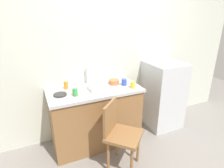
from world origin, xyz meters
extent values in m
plane|color=gray|center=(0.00, 0.00, 0.00)|extent=(8.00, 8.00, 0.00)
cube|color=silver|center=(0.00, 1.00, 1.34)|extent=(4.80, 0.10, 2.68)
cube|color=olive|center=(-0.41, 0.65, 0.42)|extent=(1.26, 0.60, 0.84)
cube|color=#B7B7BC|center=(-0.41, 0.65, 0.86)|extent=(1.30, 0.64, 0.04)
cylinder|color=#B7B7BC|center=(-0.44, 0.90, 1.01)|extent=(0.02, 0.02, 0.25)
cube|color=silver|center=(0.82, 0.66, 0.57)|extent=(0.57, 0.59, 1.13)
cylinder|color=olive|center=(-0.26, -0.19, 0.23)|extent=(0.04, 0.04, 0.45)
cylinder|color=olive|center=(-0.04, 0.02, 0.23)|extent=(0.04, 0.04, 0.45)
cylinder|color=olive|center=(-0.46, 0.02, 0.23)|extent=(0.04, 0.04, 0.45)
cylinder|color=olive|center=(-0.25, 0.23, 0.23)|extent=(0.04, 0.04, 0.45)
cube|color=olive|center=(-0.25, 0.02, 0.47)|extent=(0.57, 0.57, 0.04)
cube|color=olive|center=(-0.38, 0.15, 0.69)|extent=(0.28, 0.27, 0.40)
cube|color=white|center=(-0.35, 0.60, 0.91)|extent=(0.28, 0.20, 0.05)
cylinder|color=#C67042|center=(-0.08, 0.71, 0.92)|extent=(0.16, 0.16, 0.07)
cylinder|color=#2D2D2D|center=(-0.88, 0.62, 0.89)|extent=(0.17, 0.17, 0.02)
cylinder|color=blue|center=(0.04, 0.61, 0.93)|extent=(0.08, 0.08, 0.09)
cylinder|color=orange|center=(-0.77, 0.81, 0.94)|extent=(0.06, 0.06, 0.11)
cylinder|color=green|center=(-0.71, 0.52, 0.93)|extent=(0.07, 0.07, 0.10)
cylinder|color=yellow|center=(0.10, 0.46, 0.93)|extent=(0.07, 0.07, 0.09)
camera|label=1|loc=(-1.16, -1.66, 1.88)|focal=29.86mm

